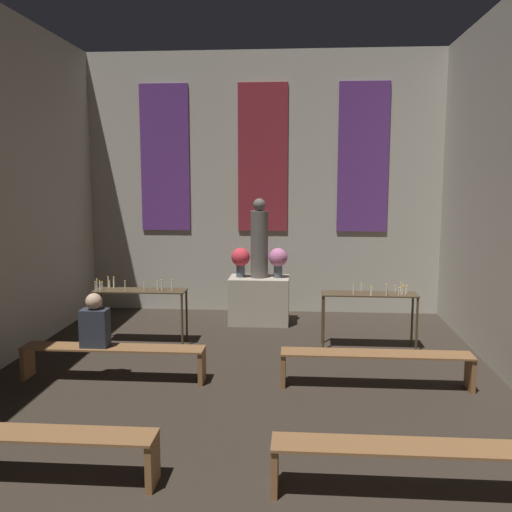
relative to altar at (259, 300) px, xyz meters
name	(u,v)px	position (x,y,z in m)	size (l,w,h in m)	color
wall_back	(263,183)	(0.00, 1.01, 2.17)	(7.22, 0.16, 5.15)	#B2AD9E
altar	(259,300)	(0.00, 0.00, 0.00)	(1.10, 0.71, 0.87)	#ADA38E
statue	(259,241)	(0.00, 0.00, 1.11)	(0.32, 0.32, 1.46)	#5B5651
flower_vase_left	(241,259)	(-0.35, 0.00, 0.78)	(0.35, 0.35, 0.55)	#4C5666
flower_vase_right	(278,259)	(0.35, 0.00, 0.78)	(0.35, 0.35, 0.55)	#4C5666
candle_rack_left	(140,297)	(-1.87, -1.43, 0.34)	(1.50, 0.43, 1.08)	#473823
candle_rack_right	(370,301)	(1.86, -1.43, 0.34)	(1.50, 0.43, 1.07)	#473823
pew_second_left	(21,444)	(-1.74, -5.74, -0.08)	(2.47, 0.36, 0.46)	brown
pew_second_right	(416,458)	(1.74, -5.74, -0.08)	(2.47, 0.36, 0.46)	brown
pew_back_left	(113,355)	(-1.74, -3.17, -0.08)	(2.47, 0.36, 0.46)	brown
pew_back_right	(376,361)	(1.74, -3.17, -0.08)	(2.47, 0.36, 0.46)	brown
person_seated	(95,323)	(-1.98, -3.17, 0.35)	(0.36, 0.24, 0.73)	#282D38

